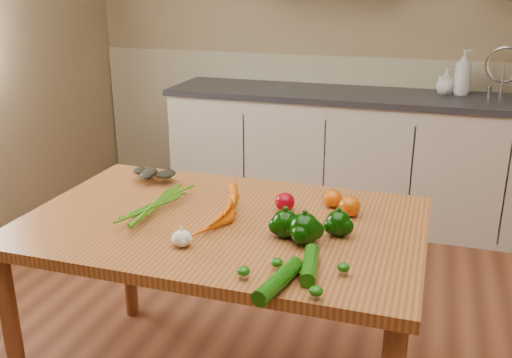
{
  "coord_description": "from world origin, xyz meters",
  "views": [
    {
      "loc": [
        0.57,
        -1.66,
        1.62
      ],
      "look_at": [
        -0.08,
        0.4,
        0.86
      ],
      "focal_mm": 40.0,
      "sensor_mm": 36.0,
      "label": 1
    }
  ],
  "objects_px": {
    "table": "(223,241)",
    "tomato_c": "(349,206)",
    "carrot_bunch": "(203,208)",
    "tomato_b": "(333,199)",
    "pepper_b": "(338,223)",
    "tomato_a": "(285,202)",
    "soap_bottle_c": "(445,83)",
    "garlic_bulb": "(182,238)",
    "leafy_greens": "(152,169)",
    "zucchini_a": "(310,265)",
    "pepper_a": "(285,224)",
    "pepper_c": "(304,229)",
    "zucchini_b": "(279,281)",
    "soap_bottle_a": "(463,72)",
    "soap_bottle_b": "(445,81)"
  },
  "relations": [
    {
      "from": "soap_bottle_a",
      "to": "garlic_bulb",
      "type": "relative_size",
      "value": 4.47
    },
    {
      "from": "table",
      "to": "tomato_c",
      "type": "height_order",
      "value": "tomato_c"
    },
    {
      "from": "pepper_a",
      "to": "pepper_c",
      "type": "xyz_separation_m",
      "value": [
        0.07,
        -0.03,
        0.01
      ]
    },
    {
      "from": "pepper_c",
      "to": "soap_bottle_b",
      "type": "bearing_deg",
      "value": 79.3
    },
    {
      "from": "tomato_a",
      "to": "table",
      "type": "bearing_deg",
      "value": -141.98
    },
    {
      "from": "soap_bottle_c",
      "to": "pepper_c",
      "type": "xyz_separation_m",
      "value": [
        -0.43,
        -2.26,
        -0.14
      ]
    },
    {
      "from": "soap_bottle_b",
      "to": "tomato_b",
      "type": "xyz_separation_m",
      "value": [
        -0.4,
        -1.92,
        -0.17
      ]
    },
    {
      "from": "soap_bottle_c",
      "to": "pepper_a",
      "type": "distance_m",
      "value": 2.28
    },
    {
      "from": "tomato_b",
      "to": "zucchini_a",
      "type": "xyz_separation_m",
      "value": [
        0.03,
        -0.54,
        -0.01
      ]
    },
    {
      "from": "leafy_greens",
      "to": "pepper_b",
      "type": "distance_m",
      "value": 0.93
    },
    {
      "from": "table",
      "to": "leafy_greens",
      "type": "relative_size",
      "value": 7.03
    },
    {
      "from": "soap_bottle_a",
      "to": "soap_bottle_c",
      "type": "distance_m",
      "value": 0.13
    },
    {
      "from": "soap_bottle_c",
      "to": "zucchini_a",
      "type": "height_order",
      "value": "soap_bottle_c"
    },
    {
      "from": "garlic_bulb",
      "to": "pepper_b",
      "type": "height_order",
      "value": "pepper_b"
    },
    {
      "from": "soap_bottle_c",
      "to": "tomato_b",
      "type": "bearing_deg",
      "value": -113.49
    },
    {
      "from": "soap_bottle_b",
      "to": "pepper_b",
      "type": "distance_m",
      "value": 2.2
    },
    {
      "from": "pepper_a",
      "to": "tomato_b",
      "type": "xyz_separation_m",
      "value": [
        0.11,
        0.32,
        -0.01
      ]
    },
    {
      "from": "soap_bottle_a",
      "to": "leafy_greens",
      "type": "relative_size",
      "value": 1.41
    },
    {
      "from": "zucchini_a",
      "to": "garlic_bulb",
      "type": "bearing_deg",
      "value": 173.94
    },
    {
      "from": "pepper_a",
      "to": "zucchini_b",
      "type": "relative_size",
      "value": 0.41
    },
    {
      "from": "table",
      "to": "soap_bottle_b",
      "type": "height_order",
      "value": "soap_bottle_b"
    },
    {
      "from": "leafy_greens",
      "to": "zucchini_a",
      "type": "bearing_deg",
      "value": -35.86
    },
    {
      "from": "table",
      "to": "soap_bottle_c",
      "type": "relative_size",
      "value": 9.98
    },
    {
      "from": "garlic_bulb",
      "to": "pepper_b",
      "type": "xyz_separation_m",
      "value": [
        0.48,
        0.24,
        0.02
      ]
    },
    {
      "from": "garlic_bulb",
      "to": "tomato_a",
      "type": "bearing_deg",
      "value": 58.54
    },
    {
      "from": "pepper_c",
      "to": "soap_bottle_c",
      "type": "bearing_deg",
      "value": 79.24
    },
    {
      "from": "tomato_c",
      "to": "zucchini_b",
      "type": "relative_size",
      "value": 0.35
    },
    {
      "from": "pepper_c",
      "to": "tomato_b",
      "type": "xyz_separation_m",
      "value": [
        0.03,
        0.35,
        -0.02
      ]
    },
    {
      "from": "soap_bottle_a",
      "to": "garlic_bulb",
      "type": "xyz_separation_m",
      "value": [
        -0.91,
        -2.41,
        -0.24
      ]
    },
    {
      "from": "garlic_bulb",
      "to": "tomato_c",
      "type": "xyz_separation_m",
      "value": [
        0.49,
        0.43,
        0.01
      ]
    },
    {
      "from": "tomato_a",
      "to": "tomato_b",
      "type": "xyz_separation_m",
      "value": [
        0.17,
        0.09,
        -0.0
      ]
    },
    {
      "from": "table",
      "to": "soap_bottle_b",
      "type": "distance_m",
      "value": 2.31
    },
    {
      "from": "garlic_bulb",
      "to": "soap_bottle_c",
      "type": "bearing_deg",
      "value": 71.31
    },
    {
      "from": "pepper_a",
      "to": "tomato_c",
      "type": "bearing_deg",
      "value": 53.87
    },
    {
      "from": "pepper_c",
      "to": "leafy_greens",
      "type": "bearing_deg",
      "value": 151.79
    },
    {
      "from": "carrot_bunch",
      "to": "tomato_b",
      "type": "relative_size",
      "value": 3.64
    },
    {
      "from": "carrot_bunch",
      "to": "garlic_bulb",
      "type": "height_order",
      "value": "carrot_bunch"
    },
    {
      "from": "leafy_greens",
      "to": "soap_bottle_c",
      "type": "bearing_deg",
      "value": 56.74
    },
    {
      "from": "pepper_b",
      "to": "soap_bottle_b",
      "type": "bearing_deg",
      "value": 81.32
    },
    {
      "from": "pepper_c",
      "to": "zucchini_a",
      "type": "height_order",
      "value": "pepper_c"
    },
    {
      "from": "soap_bottle_a",
      "to": "tomato_c",
      "type": "relative_size",
      "value": 3.55
    },
    {
      "from": "tomato_b",
      "to": "tomato_c",
      "type": "xyz_separation_m",
      "value": [
        0.08,
        -0.07,
        0.0
      ]
    },
    {
      "from": "pepper_b",
      "to": "tomato_a",
      "type": "bearing_deg",
      "value": 145.06
    },
    {
      "from": "garlic_bulb",
      "to": "zucchini_a",
      "type": "bearing_deg",
      "value": -6.06
    },
    {
      "from": "table",
      "to": "soap_bottle_a",
      "type": "height_order",
      "value": "soap_bottle_a"
    },
    {
      "from": "tomato_b",
      "to": "zucchini_b",
      "type": "xyz_separation_m",
      "value": [
        -0.04,
        -0.66,
        -0.01
      ]
    },
    {
      "from": "soap_bottle_a",
      "to": "soap_bottle_b",
      "type": "xyz_separation_m",
      "value": [
        -0.1,
        0.0,
        -0.06
      ]
    },
    {
      "from": "soap_bottle_c",
      "to": "carrot_bunch",
      "type": "xyz_separation_m",
      "value": [
        -0.84,
        -2.15,
        -0.16
      ]
    },
    {
      "from": "table",
      "to": "pepper_c",
      "type": "xyz_separation_m",
      "value": [
        0.33,
        -0.11,
        0.14
      ]
    },
    {
      "from": "table",
      "to": "soap_bottle_c",
      "type": "bearing_deg",
      "value": 70.85
    }
  ]
}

